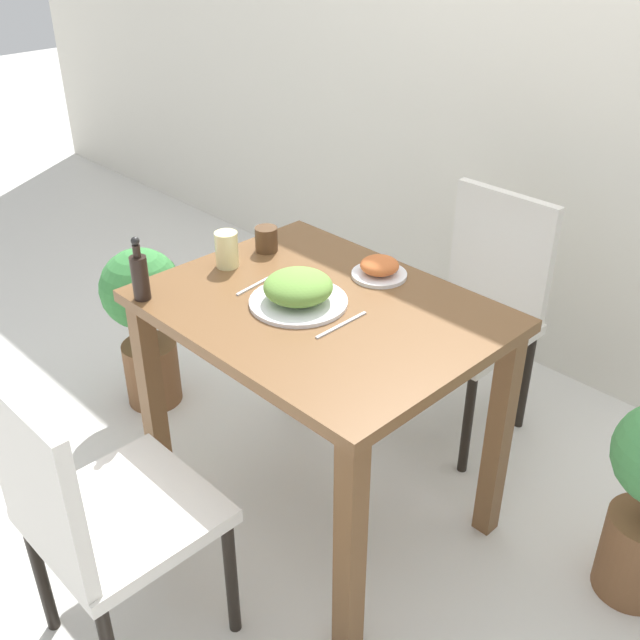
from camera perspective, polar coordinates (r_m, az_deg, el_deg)
ground_plane at (r=2.57m, az=0.00°, el=-14.08°), size 16.00×16.00×0.00m
wall_back at (r=2.94m, az=19.59°, el=19.00°), size 8.00×0.05×2.60m
dining_table at (r=2.17m, az=0.00°, el=-1.85°), size 0.97×0.74×0.78m
chair_near at (r=1.93m, az=-16.98°, el=-13.67°), size 0.42×0.42×0.89m
chair_far at (r=2.73m, az=11.92°, el=1.23°), size 0.42×0.42×0.89m
food_plate at (r=2.09m, az=-1.67°, el=2.29°), size 0.28×0.28×0.10m
side_plate at (r=2.25m, az=4.52°, el=3.95°), size 0.17×0.17×0.06m
drink_cup at (r=2.41m, az=-4.11°, el=6.16°), size 0.07×0.07×0.08m
juice_glass at (r=2.31m, az=-7.12°, el=5.35°), size 0.07×0.07×0.11m
sauce_bottle at (r=2.16m, az=-13.57°, el=3.34°), size 0.05×0.05×0.19m
fork_utensil at (r=2.22m, az=-4.64°, el=2.84°), size 0.03×0.19×0.00m
spoon_utensil at (r=2.00m, az=1.66°, el=-0.37°), size 0.01×0.19×0.00m
potted_plant_left at (r=2.89m, az=-13.23°, el=0.43°), size 0.30×0.30×0.66m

